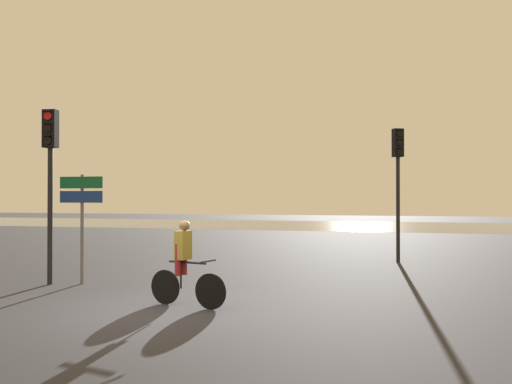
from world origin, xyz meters
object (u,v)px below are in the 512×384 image
traffic_light_near_left (50,162)px  cyclist (185,263)px  traffic_light_far_right (398,169)px  direction_sign_post (82,208)px

traffic_light_near_left → cyclist: 4.94m
traffic_light_far_right → direction_sign_post: size_ratio=1.64×
traffic_light_far_right → direction_sign_post: 9.88m
traffic_light_far_right → cyclist: traffic_light_far_right is taller
direction_sign_post → cyclist: 4.10m
traffic_light_near_left → cyclist: size_ratio=2.47×
cyclist → traffic_light_near_left: bearing=-98.1°
traffic_light_far_right → direction_sign_post: bearing=16.3°
traffic_light_far_right → direction_sign_post: traffic_light_far_right is taller
traffic_light_near_left → direction_sign_post: 1.31m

